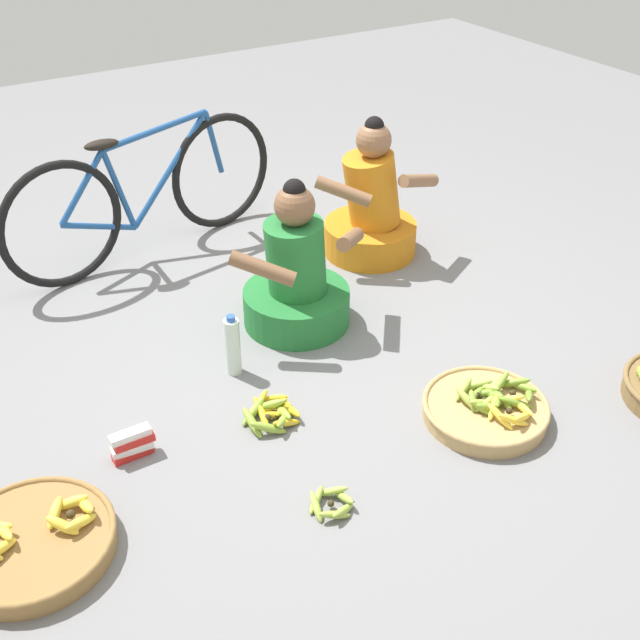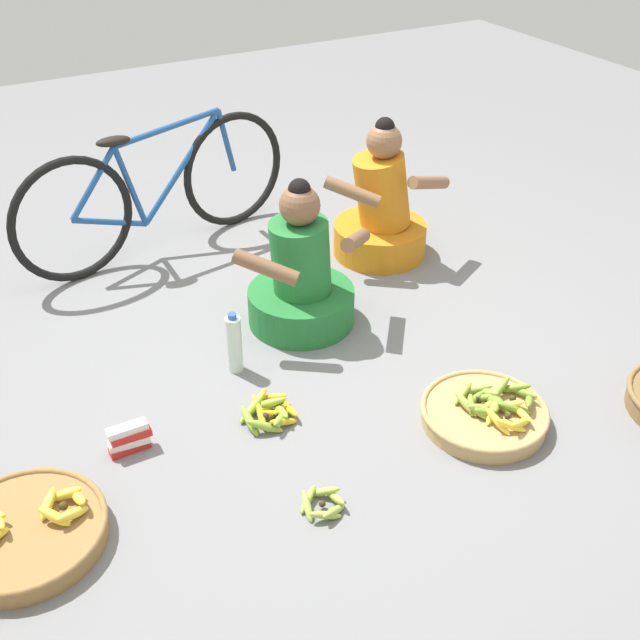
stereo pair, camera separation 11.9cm
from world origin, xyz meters
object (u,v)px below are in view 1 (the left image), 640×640
Objects in this scene: bicycle_leaning at (146,194)px; packet_carton_stack at (132,444)px; vendor_woman_behind at (371,212)px; water_bottle at (233,346)px; loose_bananas_mid_left at (272,413)px; loose_bananas_near_vendor at (331,503)px; banana_basket_front_right at (486,408)px; vendor_woman_front at (296,280)px; banana_basket_back_left at (32,542)px.

bicycle_leaning reaches higher than packet_carton_stack.
vendor_woman_behind is 1.32m from water_bottle.
water_bottle reaches higher than loose_bananas_mid_left.
vendor_woman_behind is 4.25× the size of loose_bananas_near_vendor.
loose_bananas_near_vendor is at bearing -173.31° from banana_basket_front_right.
vendor_woman_behind reaches higher than water_bottle.
packet_carton_stack is at bearing -154.27° from vendor_woman_front.
banana_basket_back_left is at bearing 171.63° from banana_basket_front_right.
vendor_woman_front reaches higher than loose_bananas_near_vendor.
loose_bananas_mid_left is (1.03, 0.19, -0.02)m from banana_basket_back_left.
loose_bananas_near_vendor is (-0.05, -0.55, -0.00)m from loose_bananas_mid_left.
vendor_woman_behind is at bearing -31.26° from bicycle_leaning.
banana_basket_front_right is 3.03× the size of packet_carton_stack.
vendor_woman_front is at bearing 65.91° from loose_bananas_near_vendor.
loose_bananas_mid_left is at bearing -93.86° from bicycle_leaning.
packet_carton_stack reaches higher than loose_bananas_near_vendor.
bicycle_leaning is 2.17m from banana_basket_back_left.
bicycle_leaning is at bearing 66.30° from packet_carton_stack.
bicycle_leaning is 2.21m from banana_basket_front_right.
loose_bananas_near_vendor is (-0.82, -0.10, -0.02)m from banana_basket_front_right.
water_bottle is (0.06, 0.92, 0.12)m from loose_bananas_near_vendor.
water_bottle is 0.65m from packet_carton_stack.
banana_basket_back_left reaches higher than loose_bananas_mid_left.
banana_basket_front_right is at bearing -8.37° from banana_basket_back_left.
packet_carton_stack is (-0.52, 0.64, 0.03)m from loose_bananas_near_vendor.
banana_basket_back_left reaches higher than loose_bananas_near_vendor.
vendor_woman_front is 1.11m from bicycle_leaning.
packet_carton_stack is at bearing 31.04° from banana_basket_back_left.
vendor_woman_front is 4.35× the size of packet_carton_stack.
packet_carton_stack is at bearing 129.19° from loose_bananas_near_vendor.
water_bottle is at bearing -94.56° from bicycle_leaning.
loose_bananas_near_vendor is at bearing -114.09° from vendor_woman_front.
bicycle_leaning reaches higher than loose_bananas_near_vendor.
packet_carton_stack is (-0.68, -1.55, -0.30)m from bicycle_leaning.
vendor_woman_front is 2.78× the size of loose_bananas_mid_left.
loose_bananas_mid_left is (-0.77, 0.45, -0.02)m from banana_basket_front_right.
vendor_woman_front is 0.82m from vendor_woman_behind.
vendor_woman_behind is 1.39× the size of banana_basket_back_left.
banana_basket_front_right is (-0.40, -1.44, -0.20)m from vendor_woman_behind.
packet_carton_stack is at bearing 158.04° from banana_basket_front_right.
banana_basket_back_left is at bearing -121.95° from bicycle_leaning.
loose_bananas_near_vendor is at bearing -95.24° from loose_bananas_mid_left.
vendor_woman_behind is 0.47× the size of bicycle_leaning.
banana_basket_front_right is 0.89m from loose_bananas_mid_left.
vendor_woman_front is at bearing -150.02° from vendor_woman_behind.
vendor_woman_behind is 1.55m from loose_bananas_mid_left.
bicycle_leaning is at bearing 107.55° from banana_basket_front_right.
bicycle_leaning reaches higher than loose_bananas_mid_left.
vendor_woman_front reaches higher than water_bottle.
bicycle_leaning reaches higher than water_bottle.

